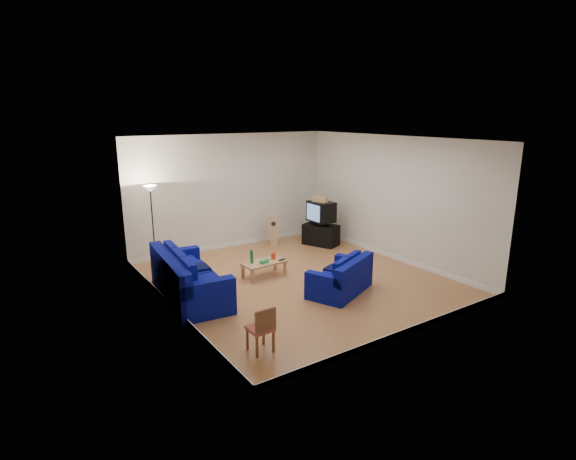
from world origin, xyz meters
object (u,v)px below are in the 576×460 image
tv_stand (321,235)px  television (321,211)px  coffee_table (264,264)px  sofa_three_seat (187,282)px  sofa_loveseat (342,280)px

tv_stand → television: television is taller
coffee_table → tv_stand: bearing=26.6°
sofa_three_seat → tv_stand: 4.96m
sofa_three_seat → coffee_table: (1.97, 0.19, -0.04)m
sofa_three_seat → coffee_table: size_ratio=2.43×
sofa_three_seat → tv_stand: size_ratio=2.61×
sofa_loveseat → television: size_ratio=2.32×
sofa_three_seat → television: bearing=113.8°
tv_stand → television: 0.69m
sofa_three_seat → coffee_table: 1.98m
coffee_table → television: size_ratio=1.39×
tv_stand → sofa_three_seat: bearing=-94.6°
sofa_loveseat → television: (1.84, 3.13, 0.70)m
tv_stand → sofa_loveseat: bearing=-53.5°
coffee_table → sofa_three_seat: bearing=-174.4°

